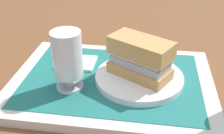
% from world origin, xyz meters
% --- Properties ---
extents(ground_plane, '(3.00, 3.00, 0.00)m').
position_xyz_m(ground_plane, '(0.00, 0.00, 0.00)').
color(ground_plane, brown).
extents(tray, '(0.44, 0.32, 0.02)m').
position_xyz_m(tray, '(0.00, 0.00, 0.01)').
color(tray, silver).
rests_on(tray, ground_plane).
extents(placemat, '(0.38, 0.27, 0.00)m').
position_xyz_m(placemat, '(0.00, 0.00, 0.02)').
color(placemat, '#1E6B66').
rests_on(placemat, tray).
extents(plate, '(0.19, 0.19, 0.01)m').
position_xyz_m(plate, '(-0.06, -0.00, 0.03)').
color(plate, white).
rests_on(plate, placemat).
extents(sandwich, '(0.14, 0.12, 0.08)m').
position_xyz_m(sandwich, '(-0.06, -0.00, 0.08)').
color(sandwich, tan).
rests_on(sandwich, plate).
extents(beer_glass, '(0.06, 0.06, 0.12)m').
position_xyz_m(beer_glass, '(0.08, 0.05, 0.09)').
color(beer_glass, silver).
rests_on(beer_glass, placemat).
extents(napkin_folded, '(0.09, 0.07, 0.01)m').
position_xyz_m(napkin_folded, '(0.09, -0.05, 0.02)').
color(napkin_folded, white).
rests_on(napkin_folded, placemat).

